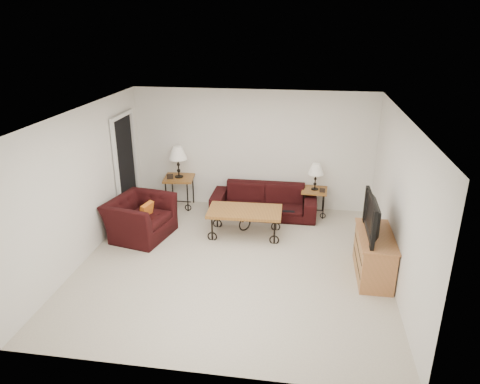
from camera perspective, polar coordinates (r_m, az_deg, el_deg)
name	(u,v)px	position (r m, az deg, el deg)	size (l,w,h in m)	color
ground	(234,263)	(7.49, -0.81, -9.09)	(5.00, 5.00, 0.00)	beige
wall_back	(253,150)	(9.29, 1.67, 5.44)	(5.00, 0.02, 2.50)	white
wall_front	(194,280)	(4.76, -5.91, -11.16)	(5.00, 0.02, 2.50)	white
wall_left	(84,185)	(7.74, -19.46, 0.87)	(0.02, 5.00, 2.50)	white
wall_right	(399,202)	(7.01, 19.74, -1.28)	(0.02, 5.00, 2.50)	white
ceiling	(233,114)	(6.59, -0.93, 10.00)	(5.00, 5.00, 0.00)	white
doorway	(126,167)	(9.20, -14.50, 3.09)	(0.08, 0.94, 2.04)	black
sofa	(264,201)	(9.12, 3.07, -1.13)	(2.14, 0.84, 0.63)	black
side_table_left	(180,192)	(9.61, -7.75, 0.03)	(0.61, 0.61, 0.67)	#9B6627
side_table_right	(314,202)	(9.27, 9.48, -1.27)	(0.51, 0.51, 0.55)	#9B6627
lamp_left	(178,162)	(9.38, -7.95, 3.84)	(0.38, 0.38, 0.67)	black
lamp_right	(315,177)	(9.07, 9.69, 1.96)	(0.31, 0.31, 0.55)	black
photo_frame_left	(170,177)	(9.38, -9.00, 1.98)	(0.13, 0.02, 0.11)	black
photo_frame_right	(322,190)	(9.02, 10.55, 0.21)	(0.11, 0.01, 0.09)	black
coffee_table	(245,223)	(8.29, 0.61, -3.95)	(1.36, 0.73, 0.51)	#9B6627
armchair	(140,218)	(8.41, -12.73, -3.25)	(1.14, 0.99, 0.74)	black
throw_pillow	(146,212)	(8.26, -11.96, -2.52)	(0.33, 0.09, 0.33)	orange
tv_stand	(374,255)	(7.30, 16.83, -7.80)	(0.49, 1.18, 0.71)	#C67249
television	(377,217)	(7.01, 17.24, -3.07)	(1.06, 0.14, 0.61)	black
backpack	(289,210)	(8.91, 6.29, -2.31)	(0.37, 0.28, 0.48)	black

